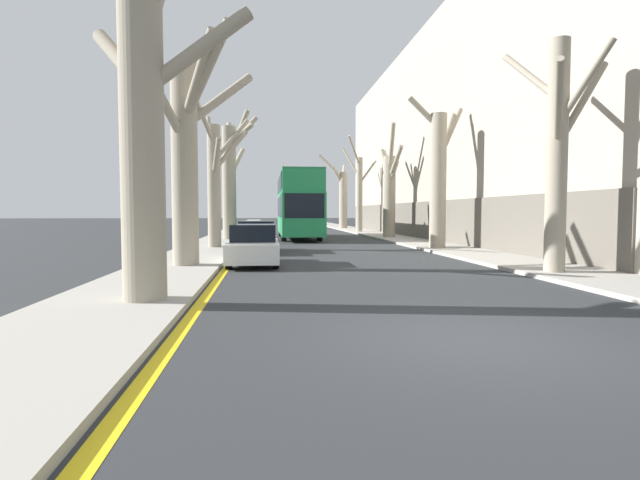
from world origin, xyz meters
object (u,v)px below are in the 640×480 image
at_px(street_tree_left_0, 147,103).
at_px(street_tree_left_2, 215,177).
at_px(street_tree_right_2, 390,189).
at_px(street_tree_right_4, 342,197).
at_px(street_tree_right_1, 438,175).
at_px(double_decker_bus, 298,202).
at_px(street_tree_right_3, 359,190).
at_px(street_tree_right_0, 558,148).
at_px(parked_car_1, 257,238).
at_px(street_tree_left_1, 187,149).
at_px(street_tree_left_3, 231,176).
at_px(parked_car_0, 253,246).

height_order(street_tree_left_0, street_tree_left_2, street_tree_left_0).
bearing_deg(street_tree_right_2, street_tree_right_4, 90.70).
distance_m(street_tree_right_1, double_decker_bus, 12.81).
height_order(street_tree_right_1, street_tree_right_3, street_tree_right_3).
bearing_deg(double_decker_bus, street_tree_right_3, 56.70).
relative_size(street_tree_left_2, street_tree_right_0, 1.02).
bearing_deg(parked_car_1, double_decker_bus, 77.31).
distance_m(street_tree_left_1, street_tree_right_1, 12.79).
relative_size(street_tree_left_3, street_tree_right_4, 1.00).
relative_size(street_tree_left_0, street_tree_right_4, 0.97).
height_order(street_tree_right_0, street_tree_right_4, street_tree_right_4).
height_order(street_tree_left_1, street_tree_right_3, street_tree_right_3).
distance_m(street_tree_left_2, double_decker_bus, 10.85).
relative_size(street_tree_right_0, street_tree_right_4, 0.83).
distance_m(street_tree_right_4, parked_car_1, 32.07).
bearing_deg(street_tree_left_3, street_tree_right_2, 8.17).
bearing_deg(street_tree_right_2, parked_car_1, -129.36).
relative_size(street_tree_left_1, street_tree_right_2, 1.00).
xyz_separation_m(street_tree_right_1, parked_car_0, (-8.67, -5.95, -2.92)).
relative_size(street_tree_left_2, parked_car_1, 1.63).
bearing_deg(street_tree_right_2, street_tree_right_3, 91.49).
bearing_deg(street_tree_right_0, street_tree_left_1, 164.58).
relative_size(street_tree_left_0, street_tree_right_1, 1.07).
distance_m(street_tree_right_0, street_tree_right_4, 40.22).
bearing_deg(street_tree_right_0, street_tree_left_0, -162.30).
bearing_deg(street_tree_left_0, parked_car_1, 81.92).
distance_m(street_tree_left_2, street_tree_right_3, 21.62).
xyz_separation_m(street_tree_right_0, parked_car_0, (-8.63, 3.98, -2.96)).
distance_m(street_tree_left_2, parked_car_1, 4.00).
distance_m(street_tree_left_0, street_tree_right_3, 35.18).
distance_m(street_tree_right_1, parked_car_0, 10.92).
relative_size(street_tree_right_3, double_decker_bus, 0.72).
xyz_separation_m(street_tree_right_2, street_tree_right_4, (-0.24, 19.95, 0.12)).
relative_size(street_tree_left_0, street_tree_left_3, 0.97).
height_order(street_tree_left_0, street_tree_right_3, street_tree_right_3).
bearing_deg(street_tree_right_3, street_tree_left_2, -119.42).
xyz_separation_m(street_tree_left_0, street_tree_right_4, (10.44, 43.56, -0.40)).
distance_m(street_tree_left_3, street_tree_right_0, 21.45).
relative_size(street_tree_left_2, street_tree_right_1, 0.94).
distance_m(street_tree_left_3, street_tree_right_1, 13.69).
relative_size(street_tree_left_2, street_tree_right_4, 0.85).
relative_size(street_tree_right_0, double_decker_bus, 0.59).
bearing_deg(street_tree_right_4, street_tree_right_2, -89.30).
bearing_deg(street_tree_right_0, double_decker_bus, 105.79).
distance_m(street_tree_left_0, parked_car_0, 8.21).
distance_m(street_tree_right_2, street_tree_right_3, 10.00).
xyz_separation_m(double_decker_bus, parked_car_1, (-2.64, -11.72, -1.86)).
distance_m(street_tree_right_0, parked_car_1, 13.15).
height_order(street_tree_left_0, street_tree_right_2, street_tree_left_0).
bearing_deg(street_tree_right_4, street_tree_right_1, -89.90).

